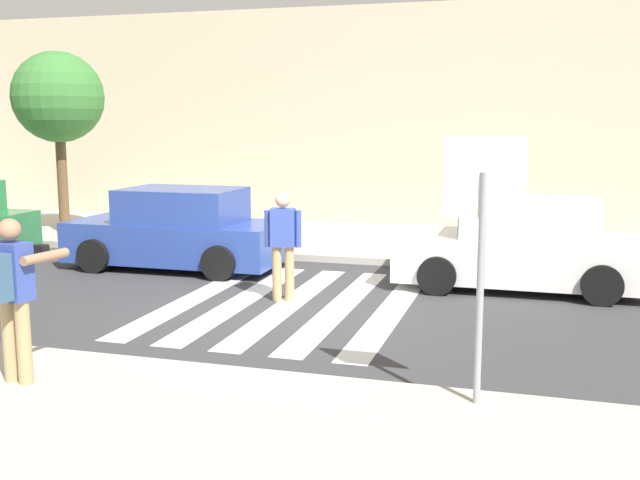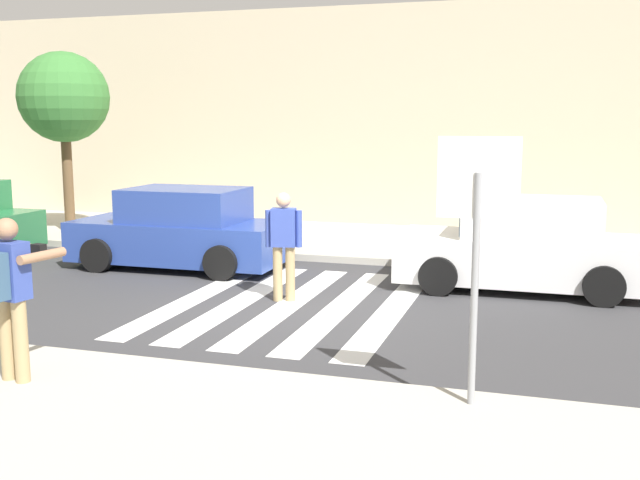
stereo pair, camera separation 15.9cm
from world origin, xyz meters
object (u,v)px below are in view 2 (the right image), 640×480
parked_car_white (524,247)px  street_tree_west (64,98)px  pedestrian_crossing (284,240)px  parked_car_blue (181,231)px  stop_sign (477,212)px  photographer_with_backpack (8,285)px

parked_car_white → street_tree_west: 11.23m
pedestrian_crossing → parked_car_white: size_ratio=0.42×
parked_car_blue → street_tree_west: street_tree_west is taller
stop_sign → parked_car_blue: 8.57m
stop_sign → pedestrian_crossing: stop_sign is taller
stop_sign → parked_car_white: stop_sign is taller
stop_sign → parked_car_white: 5.98m
street_tree_west → parked_car_white: bearing=-12.9°
stop_sign → street_tree_west: bearing=141.4°
stop_sign → pedestrian_crossing: (-3.32, 3.88, -1.03)m
photographer_with_backpack → pedestrian_crossing: 4.86m
stop_sign → street_tree_west: 13.34m
pedestrian_crossing → parked_car_white: bearing=28.6°
pedestrian_crossing → parked_car_blue: pedestrian_crossing is taller
parked_car_white → street_tree_west: size_ratio=0.96×
stop_sign → photographer_with_backpack: (-4.65, -0.79, -0.84)m
parked_car_blue → street_tree_west: bearing=150.1°
pedestrian_crossing → parked_car_blue: 3.44m
photographer_with_backpack → parked_car_blue: size_ratio=0.42×
parked_car_white → parked_car_blue: bearing=180.0°
parked_car_blue → photographer_with_backpack: bearing=-77.3°
photographer_with_backpack → parked_car_white: size_ratio=0.42×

